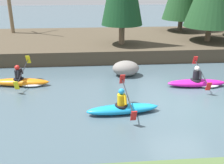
# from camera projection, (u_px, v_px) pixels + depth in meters

# --- Properties ---
(ground_plane) EXTENTS (90.00, 90.00, 0.00)m
(ground_plane) POSITION_uv_depth(u_px,v_px,m) (184.00, 102.00, 10.68)
(ground_plane) COLOR #425660
(riverbank_far) EXTENTS (44.00, 8.31, 0.81)m
(riverbank_far) POSITION_uv_depth(u_px,v_px,m) (141.00, 42.00, 19.23)
(riverbank_far) COLOR #473D2D
(riverbank_far) RESTS_ON ground
(bare_tree_upstream) EXTENTS (2.92, 2.88, 5.24)m
(bare_tree_upstream) POSITION_uv_depth(u_px,v_px,m) (9.00, 0.00, 19.59)
(bare_tree_upstream) COLOR #7A664C
(bare_tree_upstream) RESTS_ON riverbank_far
(kayaker_lead) EXTENTS (2.78, 2.07, 1.20)m
(kayaker_lead) POSITION_uv_depth(u_px,v_px,m) (199.00, 82.00, 12.22)
(kayaker_lead) COLOR #C61999
(kayaker_lead) RESTS_ON ground
(kayaker_middle) EXTENTS (2.79, 2.07, 1.20)m
(kayaker_middle) POSITION_uv_depth(u_px,v_px,m) (123.00, 108.00, 9.75)
(kayaker_middle) COLOR #1993D6
(kayaker_middle) RESTS_ON ground
(kayaker_trailing) EXTENTS (2.79, 2.07, 1.20)m
(kayaker_trailing) POSITION_uv_depth(u_px,v_px,m) (23.00, 82.00, 12.33)
(kayaker_trailing) COLOR orange
(kayaker_trailing) RESTS_ON ground
(boulder_midstream) EXTENTS (1.37, 1.08, 0.78)m
(boulder_midstream) POSITION_uv_depth(u_px,v_px,m) (126.00, 68.00, 13.57)
(boulder_midstream) COLOR gray
(boulder_midstream) RESTS_ON ground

